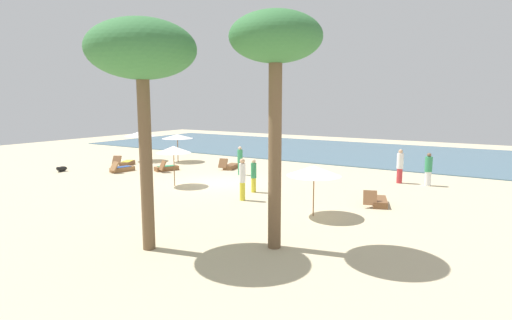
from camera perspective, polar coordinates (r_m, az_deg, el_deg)
ground_plane at (r=22.93m, az=-4.76°, el=-3.14°), size 60.00×60.00×0.00m
ocean_water at (r=37.76m, az=10.87°, el=1.31°), size 48.00×16.00×0.06m
umbrella_0 at (r=30.92m, az=-10.79°, el=3.22°), size 2.25×2.25×2.03m
umbrella_1 at (r=16.21m, az=8.02°, el=-1.45°), size 2.14×2.14×2.02m
umbrella_2 at (r=22.20m, az=-11.30°, el=1.44°), size 1.82×1.82×2.13m
umbrella_3 at (r=32.01m, az=-15.70°, el=3.50°), size 2.27×2.27×2.21m
lounger_0 at (r=27.28m, az=-12.30°, el=-1.08°), size 1.20×1.72×0.75m
lounger_1 at (r=18.78m, az=16.56°, el=-5.50°), size 1.09×1.76×0.72m
lounger_2 at (r=27.44m, az=-3.55°, el=-0.87°), size 0.97×1.73×0.74m
lounger_3 at (r=27.70m, az=-18.05°, el=-1.17°), size 0.81×1.72×0.72m
lounger_4 at (r=30.18m, az=-17.47°, el=-0.39°), size 1.31×1.75×0.71m
person_0 at (r=25.09m, az=-2.22°, el=-0.07°), size 0.38×0.38×1.75m
person_1 at (r=23.94m, az=19.25°, el=-0.79°), size 0.49×0.49×1.87m
person_2 at (r=20.38m, az=-0.33°, el=-2.13°), size 0.37×0.37×1.66m
person_3 at (r=18.73m, az=-1.89°, el=-2.58°), size 0.38×0.38×1.93m
person_4 at (r=23.76m, az=22.69°, el=-1.20°), size 0.53×0.53×1.76m
palm_0 at (r=12.42m, az=2.72°, el=15.42°), size 2.73×2.73×7.10m
palm_1 at (r=12.70m, az=-15.49°, el=13.93°), size 3.17×3.17×6.86m
dog at (r=29.10m, az=-25.27°, el=-1.11°), size 0.40×0.76×0.35m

